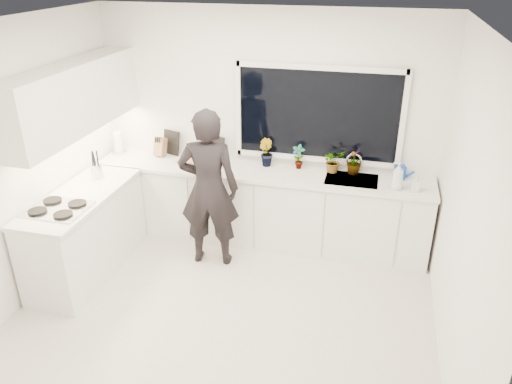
# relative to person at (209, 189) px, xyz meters

# --- Properties ---
(floor) EXTENTS (4.00, 3.50, 0.02)m
(floor) POSITION_rel_person_xyz_m (0.43, -0.86, -0.91)
(floor) COLOR beige
(floor) RESTS_ON ground
(wall_back) EXTENTS (4.00, 0.02, 2.70)m
(wall_back) POSITION_rel_person_xyz_m (0.43, 0.90, 0.45)
(wall_back) COLOR white
(wall_back) RESTS_ON ground
(wall_left) EXTENTS (0.02, 3.50, 2.70)m
(wall_left) POSITION_rel_person_xyz_m (-1.58, -0.86, 0.45)
(wall_left) COLOR white
(wall_left) RESTS_ON ground
(wall_right) EXTENTS (0.02, 3.50, 2.70)m
(wall_right) POSITION_rel_person_xyz_m (2.44, -0.86, 0.45)
(wall_right) COLOR white
(wall_right) RESTS_ON ground
(ceiling) EXTENTS (4.00, 3.50, 0.02)m
(ceiling) POSITION_rel_person_xyz_m (0.43, -0.86, 1.81)
(ceiling) COLOR white
(ceiling) RESTS_ON wall_back
(window) EXTENTS (1.80, 0.02, 1.00)m
(window) POSITION_rel_person_xyz_m (1.03, 0.87, 0.65)
(window) COLOR black
(window) RESTS_ON wall_back
(base_cabinets_back) EXTENTS (3.92, 0.58, 0.88)m
(base_cabinets_back) POSITION_rel_person_xyz_m (0.43, 0.59, -0.46)
(base_cabinets_back) COLOR white
(base_cabinets_back) RESTS_ON floor
(base_cabinets_left) EXTENTS (0.58, 1.60, 0.88)m
(base_cabinets_left) POSITION_rel_person_xyz_m (-1.24, -0.51, -0.46)
(base_cabinets_left) COLOR white
(base_cabinets_left) RESTS_ON floor
(countertop_back) EXTENTS (3.94, 0.62, 0.04)m
(countertop_back) POSITION_rel_person_xyz_m (0.43, 0.58, 0.00)
(countertop_back) COLOR silver
(countertop_back) RESTS_ON base_cabinets_back
(countertop_left) EXTENTS (0.62, 1.60, 0.04)m
(countertop_left) POSITION_rel_person_xyz_m (-1.24, -0.51, 0.00)
(countertop_left) COLOR silver
(countertop_left) RESTS_ON base_cabinets_left
(upper_cabinets) EXTENTS (0.34, 2.10, 0.70)m
(upper_cabinets) POSITION_rel_person_xyz_m (-1.36, -0.16, 0.95)
(upper_cabinets) COLOR white
(upper_cabinets) RESTS_ON wall_left
(sink) EXTENTS (0.58, 0.42, 0.14)m
(sink) POSITION_rel_person_xyz_m (1.48, 0.59, -0.03)
(sink) COLOR silver
(sink) RESTS_ON countertop_back
(faucet) EXTENTS (0.03, 0.03, 0.22)m
(faucet) POSITION_rel_person_xyz_m (1.48, 0.79, 0.13)
(faucet) COLOR silver
(faucet) RESTS_ON countertop_back
(stovetop) EXTENTS (0.56, 0.48, 0.03)m
(stovetop) POSITION_rel_person_xyz_m (-1.26, -0.86, 0.04)
(stovetop) COLOR black
(stovetop) RESTS_ON countertop_left
(person) EXTENTS (0.71, 0.52, 1.79)m
(person) POSITION_rel_person_xyz_m (0.00, 0.00, 0.00)
(person) COLOR black
(person) RESTS_ON floor
(pizza_tray) EXTENTS (0.53, 0.47, 0.03)m
(pizza_tray) POSITION_rel_person_xyz_m (-0.34, 0.56, 0.04)
(pizza_tray) COLOR silver
(pizza_tray) RESTS_ON countertop_back
(pizza) EXTENTS (0.48, 0.42, 0.01)m
(pizza) POSITION_rel_person_xyz_m (-0.34, 0.56, 0.06)
(pizza) COLOR #AD2E17
(pizza) RESTS_ON pizza_tray
(watering_can) EXTENTS (0.18, 0.18, 0.13)m
(watering_can) POSITION_rel_person_xyz_m (1.99, 0.75, 0.09)
(watering_can) COLOR #1242AE
(watering_can) RESTS_ON countertop_back
(paper_towel_roll) EXTENTS (0.14, 0.14, 0.26)m
(paper_towel_roll) POSITION_rel_person_xyz_m (-1.42, 0.69, 0.15)
(paper_towel_roll) COLOR silver
(paper_towel_roll) RESTS_ON countertop_back
(knife_block) EXTENTS (0.15, 0.13, 0.22)m
(knife_block) POSITION_rel_person_xyz_m (-0.88, 0.73, 0.13)
(knife_block) COLOR #9B6F48
(knife_block) RESTS_ON countertop_back
(utensil_crock) EXTENTS (0.13, 0.13, 0.16)m
(utensil_crock) POSITION_rel_person_xyz_m (-1.29, -0.06, 0.10)
(utensil_crock) COLOR silver
(utensil_crock) RESTS_ON countertop_left
(picture_frame_large) EXTENTS (0.21, 0.11, 0.28)m
(picture_frame_large) POSITION_rel_person_xyz_m (-0.18, 0.83, 0.16)
(picture_frame_large) COLOR black
(picture_frame_large) RESTS_ON countertop_back
(picture_frame_small) EXTENTS (0.24, 0.11, 0.30)m
(picture_frame_small) POSITION_rel_person_xyz_m (-0.77, 0.83, 0.17)
(picture_frame_small) COLOR black
(picture_frame_small) RESTS_ON countertop_back
(herb_plants) EXTENTS (1.23, 0.31, 0.32)m
(herb_plants) POSITION_rel_person_xyz_m (1.06, 0.75, 0.17)
(herb_plants) COLOR #26662D
(herb_plants) RESTS_ON countertop_back
(soap_bottles) EXTENTS (0.30, 0.12, 0.31)m
(soap_bottles) POSITION_rel_person_xyz_m (2.00, 0.44, 0.16)
(soap_bottles) COLOR #D8BF66
(soap_bottles) RESTS_ON countertop_back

